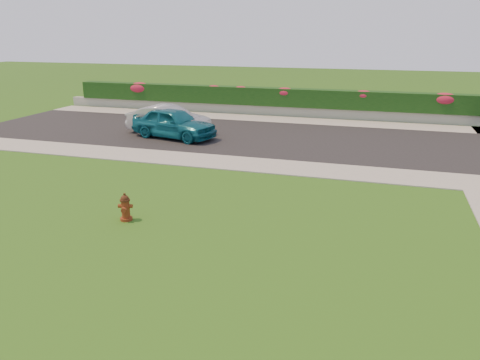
% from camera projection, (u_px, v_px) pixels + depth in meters
% --- Properties ---
extents(ground, '(120.00, 120.00, 0.00)m').
position_uv_depth(ground, '(213.00, 281.00, 10.02)').
color(ground, black).
rests_on(ground, ground).
extents(street_far, '(26.00, 8.00, 0.04)m').
position_uv_depth(street_far, '(215.00, 134.00, 24.15)').
color(street_far, black).
rests_on(street_far, ground).
extents(sidewalk_far, '(24.00, 2.00, 0.04)m').
position_uv_depth(sidewalk_far, '(153.00, 156.00, 19.87)').
color(sidewalk_far, gray).
rests_on(sidewalk_far, ground).
extents(sidewalk_beyond, '(34.00, 2.00, 0.04)m').
position_uv_depth(sidewalk_beyond, '(307.00, 121.00, 27.60)').
color(sidewalk_beyond, gray).
rests_on(sidewalk_beyond, ground).
extents(retaining_wall, '(34.00, 0.40, 0.60)m').
position_uv_depth(retaining_wall, '(311.00, 112.00, 28.89)').
color(retaining_wall, gray).
rests_on(retaining_wall, ground).
extents(hedge, '(32.00, 0.90, 1.10)m').
position_uv_depth(hedge, '(312.00, 98.00, 28.72)').
color(hedge, black).
rests_on(hedge, retaining_wall).
extents(fire_hydrant, '(0.42, 0.40, 0.80)m').
position_uv_depth(fire_hydrant, '(125.00, 208.00, 13.13)').
color(fire_hydrant, '#50180C').
rests_on(fire_hydrant, ground).
extents(sedan_teal, '(4.65, 2.73, 1.49)m').
position_uv_depth(sedan_teal, '(174.00, 123.00, 22.99)').
color(sedan_teal, '#0D5669').
rests_on(sedan_teal, street_far).
extents(sedan_silver, '(4.49, 1.95, 1.44)m').
position_uv_depth(sedan_silver, '(169.00, 120.00, 23.92)').
color(sedan_silver, '#A5A8AD').
rests_on(sedan_silver, street_far).
extents(flower_clump_a, '(1.52, 0.98, 0.76)m').
position_uv_depth(flower_clump_a, '(140.00, 88.00, 31.80)').
color(flower_clump_a, '#BB2035').
rests_on(flower_clump_a, hedge).
extents(flower_clump_b, '(1.08, 0.69, 0.54)m').
position_uv_depth(flower_clump_b, '(214.00, 89.00, 30.29)').
color(flower_clump_b, '#BB2035').
rests_on(flower_clump_b, hedge).
extents(flower_clump_c, '(1.07, 0.69, 0.53)m').
position_uv_depth(flower_clump_c, '(241.00, 90.00, 29.78)').
color(flower_clump_c, '#BB2035').
rests_on(flower_clump_c, hedge).
extents(flower_clump_d, '(1.22, 0.79, 0.61)m').
position_uv_depth(flower_clump_d, '(285.00, 92.00, 29.00)').
color(flower_clump_d, '#BB2035').
rests_on(flower_clump_d, hedge).
extents(flower_clump_e, '(1.17, 0.75, 0.58)m').
position_uv_depth(flower_clump_e, '(363.00, 95.00, 27.69)').
color(flower_clump_e, '#BB2035').
rests_on(flower_clump_e, hedge).
extents(flower_clump_f, '(1.44, 0.93, 0.72)m').
position_uv_depth(flower_clump_f, '(445.00, 99.00, 26.47)').
color(flower_clump_f, '#BB2035').
rests_on(flower_clump_f, hedge).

